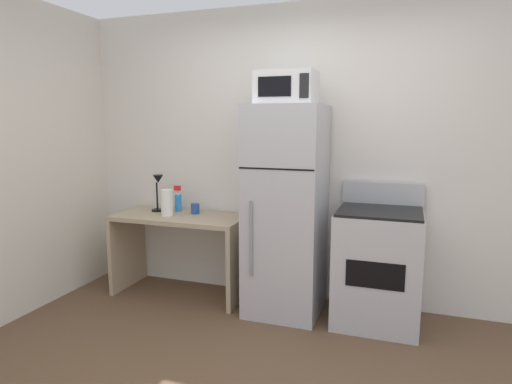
{
  "coord_description": "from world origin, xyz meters",
  "views": [
    {
      "loc": [
        0.8,
        -2.11,
        1.59
      ],
      "look_at": [
        -0.31,
        1.1,
        1.05
      ],
      "focal_mm": 30.54,
      "sensor_mm": 36.0,
      "label": 1
    }
  ],
  "objects_px": {
    "paper_towel_roll": "(167,203)",
    "refrigerator": "(286,211)",
    "desk": "(181,239)",
    "microwave": "(287,88)",
    "spray_bottle": "(178,201)",
    "desk_lamp": "(158,187)",
    "oven_range": "(377,266)",
    "coffee_mug": "(195,209)"
  },
  "relations": [
    {
      "from": "refrigerator",
      "to": "desk",
      "type": "bearing_deg",
      "value": 178.14
    },
    {
      "from": "oven_range",
      "to": "refrigerator",
      "type": "bearing_deg",
      "value": -178.98
    },
    {
      "from": "desk_lamp",
      "to": "microwave",
      "type": "bearing_deg",
      "value": -6.11
    },
    {
      "from": "desk_lamp",
      "to": "spray_bottle",
      "type": "relative_size",
      "value": 1.42
    },
    {
      "from": "refrigerator",
      "to": "oven_range",
      "type": "distance_m",
      "value": 0.85
    },
    {
      "from": "spray_bottle",
      "to": "oven_range",
      "type": "height_order",
      "value": "oven_range"
    },
    {
      "from": "coffee_mug",
      "to": "paper_towel_roll",
      "type": "distance_m",
      "value": 0.27
    },
    {
      "from": "desk",
      "to": "paper_towel_roll",
      "type": "relative_size",
      "value": 5.07
    },
    {
      "from": "coffee_mug",
      "to": "refrigerator",
      "type": "distance_m",
      "value": 0.93
    },
    {
      "from": "spray_bottle",
      "to": "microwave",
      "type": "relative_size",
      "value": 0.54
    },
    {
      "from": "paper_towel_roll",
      "to": "refrigerator",
      "type": "xyz_separation_m",
      "value": [
        1.12,
        0.02,
        -0.0
      ]
    },
    {
      "from": "paper_towel_roll",
      "to": "spray_bottle",
      "type": "relative_size",
      "value": 0.96
    },
    {
      "from": "paper_towel_roll",
      "to": "refrigerator",
      "type": "distance_m",
      "value": 1.12
    },
    {
      "from": "microwave",
      "to": "oven_range",
      "type": "height_order",
      "value": "microwave"
    },
    {
      "from": "microwave",
      "to": "oven_range",
      "type": "distance_m",
      "value": 1.58
    },
    {
      "from": "desk",
      "to": "microwave",
      "type": "distance_m",
      "value": 1.68
    },
    {
      "from": "microwave",
      "to": "paper_towel_roll",
      "type": "bearing_deg",
      "value": 179.75
    },
    {
      "from": "coffee_mug",
      "to": "spray_bottle",
      "type": "relative_size",
      "value": 0.38
    },
    {
      "from": "desk",
      "to": "desk_lamp",
      "type": "relative_size",
      "value": 3.45
    },
    {
      "from": "refrigerator",
      "to": "oven_range",
      "type": "relative_size",
      "value": 1.57
    },
    {
      "from": "desk",
      "to": "microwave",
      "type": "height_order",
      "value": "microwave"
    },
    {
      "from": "desk_lamp",
      "to": "spray_bottle",
      "type": "bearing_deg",
      "value": 21.54
    },
    {
      "from": "paper_towel_roll",
      "to": "oven_range",
      "type": "height_order",
      "value": "oven_range"
    },
    {
      "from": "desk",
      "to": "spray_bottle",
      "type": "height_order",
      "value": "spray_bottle"
    },
    {
      "from": "microwave",
      "to": "desk_lamp",
      "type": "bearing_deg",
      "value": 173.89
    },
    {
      "from": "coffee_mug",
      "to": "microwave",
      "type": "height_order",
      "value": "microwave"
    },
    {
      "from": "desk_lamp",
      "to": "coffee_mug",
      "type": "distance_m",
      "value": 0.42
    },
    {
      "from": "paper_towel_roll",
      "to": "microwave",
      "type": "distance_m",
      "value": 1.49
    },
    {
      "from": "microwave",
      "to": "oven_range",
      "type": "relative_size",
      "value": 0.42
    },
    {
      "from": "coffee_mug",
      "to": "oven_range",
      "type": "height_order",
      "value": "oven_range"
    },
    {
      "from": "desk",
      "to": "microwave",
      "type": "xyz_separation_m",
      "value": [
        1.02,
        -0.05,
        1.33
      ]
    },
    {
      "from": "microwave",
      "to": "spray_bottle",
      "type": "bearing_deg",
      "value": 169.51
    },
    {
      "from": "desk_lamp",
      "to": "microwave",
      "type": "height_order",
      "value": "microwave"
    },
    {
      "from": "desk_lamp",
      "to": "spray_bottle",
      "type": "distance_m",
      "value": 0.23
    },
    {
      "from": "refrigerator",
      "to": "oven_range",
      "type": "bearing_deg",
      "value": 1.02
    },
    {
      "from": "oven_range",
      "to": "paper_towel_roll",
      "type": "bearing_deg",
      "value": -179.09
    },
    {
      "from": "paper_towel_roll",
      "to": "oven_range",
      "type": "xyz_separation_m",
      "value": [
        1.87,
        0.03,
        -0.4
      ]
    },
    {
      "from": "desk_lamp",
      "to": "oven_range",
      "type": "xyz_separation_m",
      "value": [
        2.04,
        -0.1,
        -0.52
      ]
    },
    {
      "from": "spray_bottle",
      "to": "oven_range",
      "type": "relative_size",
      "value": 0.23
    },
    {
      "from": "coffee_mug",
      "to": "refrigerator",
      "type": "bearing_deg",
      "value": -8.95
    },
    {
      "from": "refrigerator",
      "to": "microwave",
      "type": "distance_m",
      "value": 1.0
    },
    {
      "from": "coffee_mug",
      "to": "microwave",
      "type": "xyz_separation_m",
      "value": [
        0.91,
        -0.17,
        1.06
      ]
    }
  ]
}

